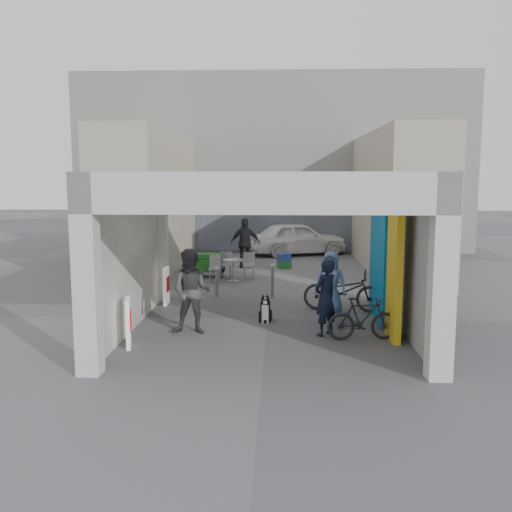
{
  "coord_description": "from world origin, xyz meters",
  "views": [
    {
      "loc": [
        0.28,
        -13.45,
        3.42
      ],
      "look_at": [
        -0.31,
        1.0,
        1.4
      ],
      "focal_mm": 40.0,
      "sensor_mm": 36.0,
      "label": 1
    }
  ],
  "objects_px": {
    "bicycle_front": "(343,291)",
    "man_with_dog": "(325,298)",
    "produce_stand": "(207,268)",
    "man_elderly": "(331,283)",
    "cafe_set": "(230,271)",
    "border_collie": "(265,311)",
    "bicycle_rear": "(363,319)",
    "man_crates": "(245,243)",
    "white_van": "(297,238)",
    "man_back_turned": "(192,292)"
  },
  "relations": [
    {
      "from": "cafe_set",
      "to": "produce_stand",
      "type": "height_order",
      "value": "cafe_set"
    },
    {
      "from": "produce_stand",
      "to": "border_collie",
      "type": "distance_m",
      "value": 6.48
    },
    {
      "from": "man_crates",
      "to": "bicycle_front",
      "type": "bearing_deg",
      "value": 111.3
    },
    {
      "from": "cafe_set",
      "to": "border_collie",
      "type": "distance_m",
      "value": 5.7
    },
    {
      "from": "man_with_dog",
      "to": "man_back_turned",
      "type": "relative_size",
      "value": 0.89
    },
    {
      "from": "man_with_dog",
      "to": "white_van",
      "type": "distance_m",
      "value": 12.88
    },
    {
      "from": "cafe_set",
      "to": "man_crates",
      "type": "bearing_deg",
      "value": 81.9
    },
    {
      "from": "border_collie",
      "to": "bicycle_rear",
      "type": "xyz_separation_m",
      "value": [
        2.09,
        -1.38,
        0.19
      ]
    },
    {
      "from": "man_crates",
      "to": "bicycle_rear",
      "type": "xyz_separation_m",
      "value": [
        3.03,
        -9.42,
        -0.48
      ]
    },
    {
      "from": "man_elderly",
      "to": "man_crates",
      "type": "distance_m",
      "value": 7.63
    },
    {
      "from": "produce_stand",
      "to": "man_back_turned",
      "type": "distance_m",
      "value": 7.17
    },
    {
      "from": "border_collie",
      "to": "bicycle_rear",
      "type": "relative_size",
      "value": 0.45
    },
    {
      "from": "border_collie",
      "to": "man_elderly",
      "type": "xyz_separation_m",
      "value": [
        1.6,
        0.85,
        0.53
      ]
    },
    {
      "from": "man_elderly",
      "to": "bicycle_rear",
      "type": "height_order",
      "value": "man_elderly"
    },
    {
      "from": "man_elderly",
      "to": "white_van",
      "type": "height_order",
      "value": "man_elderly"
    },
    {
      "from": "man_back_turned",
      "to": "man_crates",
      "type": "relative_size",
      "value": 0.99
    },
    {
      "from": "man_elderly",
      "to": "bicycle_rear",
      "type": "distance_m",
      "value": 2.31
    },
    {
      "from": "man_elderly",
      "to": "man_crates",
      "type": "xyz_separation_m",
      "value": [
        -2.55,
        7.19,
        0.14
      ]
    },
    {
      "from": "man_crates",
      "to": "bicycle_rear",
      "type": "bearing_deg",
      "value": 106.05
    },
    {
      "from": "cafe_set",
      "to": "man_back_turned",
      "type": "bearing_deg",
      "value": -92.4
    },
    {
      "from": "produce_stand",
      "to": "man_elderly",
      "type": "relative_size",
      "value": 0.75
    },
    {
      "from": "man_crates",
      "to": "white_van",
      "type": "bearing_deg",
      "value": -120.33
    },
    {
      "from": "bicycle_front",
      "to": "border_collie",
      "type": "bearing_deg",
      "value": 132.71
    },
    {
      "from": "man_elderly",
      "to": "bicycle_front",
      "type": "distance_m",
      "value": 0.58
    },
    {
      "from": "cafe_set",
      "to": "man_back_turned",
      "type": "distance_m",
      "value": 6.59
    },
    {
      "from": "produce_stand",
      "to": "bicycle_front",
      "type": "height_order",
      "value": "bicycle_front"
    },
    {
      "from": "bicycle_front",
      "to": "man_with_dog",
      "type": "bearing_deg",
      "value": 175.04
    },
    {
      "from": "produce_stand",
      "to": "bicycle_rear",
      "type": "relative_size",
      "value": 0.78
    },
    {
      "from": "border_collie",
      "to": "produce_stand",
      "type": "bearing_deg",
      "value": 120.42
    },
    {
      "from": "man_elderly",
      "to": "man_crates",
      "type": "height_order",
      "value": "man_crates"
    },
    {
      "from": "man_elderly",
      "to": "white_van",
      "type": "distance_m",
      "value": 10.98
    },
    {
      "from": "man_crates",
      "to": "produce_stand",
      "type": "bearing_deg",
      "value": 56.31
    },
    {
      "from": "produce_stand",
      "to": "man_elderly",
      "type": "xyz_separation_m",
      "value": [
        3.75,
        -5.26,
        0.49
      ]
    },
    {
      "from": "cafe_set",
      "to": "man_elderly",
      "type": "distance_m",
      "value": 5.55
    },
    {
      "from": "produce_stand",
      "to": "bicycle_rear",
      "type": "height_order",
      "value": "bicycle_rear"
    },
    {
      "from": "cafe_set",
      "to": "man_elderly",
      "type": "xyz_separation_m",
      "value": [
        2.9,
        -4.7,
        0.49
      ]
    },
    {
      "from": "cafe_set",
      "to": "border_collie",
      "type": "relative_size",
      "value": 2.12
    },
    {
      "from": "man_crates",
      "to": "man_elderly",
      "type": "bearing_deg",
      "value": 107.72
    },
    {
      "from": "man_elderly",
      "to": "bicycle_rear",
      "type": "xyz_separation_m",
      "value": [
        0.49,
        -2.23,
        -0.34
      ]
    },
    {
      "from": "cafe_set",
      "to": "bicycle_rear",
      "type": "relative_size",
      "value": 0.95
    },
    {
      "from": "cafe_set",
      "to": "white_van",
      "type": "xyz_separation_m",
      "value": [
        2.41,
        6.27,
        0.42
      ]
    },
    {
      "from": "border_collie",
      "to": "man_elderly",
      "type": "bearing_deg",
      "value": 39.02
    },
    {
      "from": "man_with_dog",
      "to": "bicycle_front",
      "type": "distance_m",
      "value": 2.39
    },
    {
      "from": "man_back_turned",
      "to": "produce_stand",
      "type": "bearing_deg",
      "value": 97.04
    },
    {
      "from": "man_elderly",
      "to": "bicycle_front",
      "type": "height_order",
      "value": "man_elderly"
    },
    {
      "from": "man_with_dog",
      "to": "man_elderly",
      "type": "distance_m",
      "value": 1.93
    },
    {
      "from": "border_collie",
      "to": "man_with_dog",
      "type": "xyz_separation_m",
      "value": [
        1.32,
        -1.06,
        0.56
      ]
    },
    {
      "from": "border_collie",
      "to": "man_crates",
      "type": "bearing_deg",
      "value": 107.8
    },
    {
      "from": "bicycle_rear",
      "to": "white_van",
      "type": "relative_size",
      "value": 0.35
    },
    {
      "from": "man_elderly",
      "to": "bicycle_front",
      "type": "relative_size",
      "value": 0.79
    }
  ]
}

